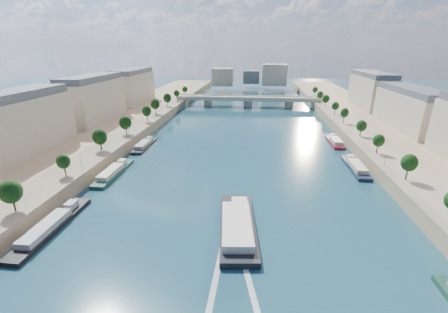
# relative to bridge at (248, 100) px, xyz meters

# --- Properties ---
(ground) EXTENTS (700.00, 700.00, 0.00)m
(ground) POSITION_rel_bridge_xyz_m (0.00, -117.59, -5.08)
(ground) COLOR #0D353B
(ground) RESTS_ON ground
(quay_left) EXTENTS (44.00, 520.00, 5.00)m
(quay_left) POSITION_rel_bridge_xyz_m (-72.00, -117.59, -2.58)
(quay_left) COLOR #9E8460
(quay_left) RESTS_ON ground
(quay_right) EXTENTS (44.00, 520.00, 5.00)m
(quay_right) POSITION_rel_bridge_xyz_m (72.00, -117.59, -2.58)
(quay_right) COLOR #9E8460
(quay_right) RESTS_ON ground
(pave_left) EXTENTS (14.00, 520.00, 0.10)m
(pave_left) POSITION_rel_bridge_xyz_m (-57.00, -117.59, -0.03)
(pave_left) COLOR gray
(pave_left) RESTS_ON quay_left
(pave_right) EXTENTS (14.00, 520.00, 0.10)m
(pave_right) POSITION_rel_bridge_xyz_m (57.00, -117.59, -0.03)
(pave_right) COLOR gray
(pave_right) RESTS_ON quay_right
(trees_left) EXTENTS (4.80, 268.80, 8.26)m
(trees_left) POSITION_rel_bridge_xyz_m (-55.00, -115.59, 5.39)
(trees_left) COLOR #382B1E
(trees_left) RESTS_ON ground
(trees_right) EXTENTS (4.80, 268.80, 8.26)m
(trees_right) POSITION_rel_bridge_xyz_m (55.00, -107.59, 5.39)
(trees_right) COLOR #382B1E
(trees_right) RESTS_ON ground
(lamps_left) EXTENTS (0.36, 200.36, 4.28)m
(lamps_left) POSITION_rel_bridge_xyz_m (-52.50, -127.59, 2.70)
(lamps_left) COLOR black
(lamps_left) RESTS_ON ground
(lamps_right) EXTENTS (0.36, 200.36, 4.28)m
(lamps_right) POSITION_rel_bridge_xyz_m (52.50, -112.59, 2.70)
(lamps_right) COLOR black
(lamps_right) RESTS_ON ground
(buildings_left) EXTENTS (16.00, 226.00, 23.20)m
(buildings_left) POSITION_rel_bridge_xyz_m (-85.00, -105.59, 11.37)
(buildings_left) COLOR #BFB393
(buildings_left) RESTS_ON ground
(buildings_right) EXTENTS (16.00, 226.00, 23.20)m
(buildings_right) POSITION_rel_bridge_xyz_m (85.00, -105.59, 11.37)
(buildings_right) COLOR #BFB393
(buildings_right) RESTS_ON ground
(skyline) EXTENTS (79.00, 42.00, 22.00)m
(skyline) POSITION_rel_bridge_xyz_m (3.19, 101.93, 9.57)
(skyline) COLOR #BFB393
(skyline) RESTS_ON ground
(bridge) EXTENTS (112.00, 12.00, 8.15)m
(bridge) POSITION_rel_bridge_xyz_m (0.00, 0.00, 0.00)
(bridge) COLOR #C1B79E
(bridge) RESTS_ON ground
(tour_barge) EXTENTS (12.04, 31.85, 4.22)m
(tour_barge) POSITION_rel_bridge_xyz_m (2.45, -170.58, -3.85)
(tour_barge) COLOR black
(tour_barge) RESTS_ON ground
(wake) EXTENTS (10.74, 26.02, 0.04)m
(wake) POSITION_rel_bridge_xyz_m (2.45, -187.09, -5.06)
(wake) COLOR silver
(wake) RESTS_ON ground
(moored_barges_left) EXTENTS (5.00, 123.48, 3.60)m
(moored_barges_left) POSITION_rel_bridge_xyz_m (-45.50, -158.09, -4.24)
(moored_barges_left) COLOR maroon
(moored_barges_left) RESTS_ON ground
(moored_barges_right) EXTENTS (5.00, 156.00, 3.60)m
(moored_barges_right) POSITION_rel_bridge_xyz_m (45.50, -158.04, -4.24)
(moored_barges_right) COLOR black
(moored_barges_right) RESTS_ON ground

